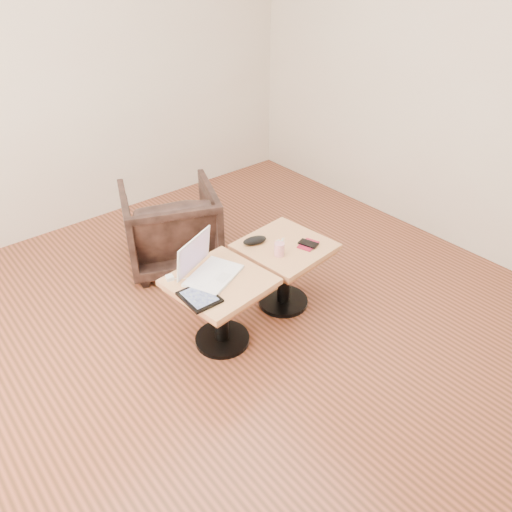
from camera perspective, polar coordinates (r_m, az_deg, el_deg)
room_shell at (r=2.43m, az=-3.50°, el=11.81°), size 4.52×4.52×2.71m
side_table_left at (r=3.05m, az=-4.11°, el=-4.58°), size 0.60×0.60×0.49m
side_table_right at (r=3.37m, az=3.28°, el=-0.46°), size 0.59×0.59×0.49m
laptop at (r=3.00m, az=-5.60°, el=-1.41°), size 0.42×0.38×0.24m
tablet at (r=2.84m, az=-6.50°, el=-4.69°), size 0.19×0.23×0.02m
charging_adapter at (r=3.01m, az=-9.83°, el=-2.46°), size 0.05×0.05×0.03m
glasses_case at (r=3.30m, az=-0.14°, el=1.80°), size 0.18×0.12×0.05m
striped_cup at (r=3.17m, az=2.67°, el=0.77°), size 0.09×0.09×0.09m
earbuds_tangle at (r=3.34m, az=2.90°, el=1.85°), size 0.06×0.04×0.01m
phone_on_sleeve at (r=3.31m, az=5.99°, el=1.37°), size 0.16×0.14×0.02m
armchair at (r=3.90m, az=-9.71°, el=3.37°), size 0.90×0.91×0.64m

